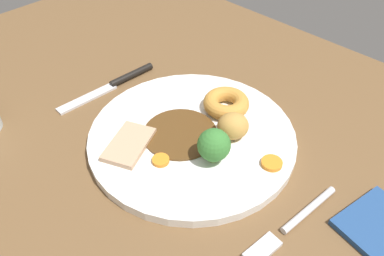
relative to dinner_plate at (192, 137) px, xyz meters
The scene contains 11 objects.
dining_table 3.57cm from the dinner_plate, 111.41° to the left, with size 120.00×84.00×3.60cm, color brown.
dinner_plate is the anchor object (origin of this frame).
gravy_pool 1.90cm from the dinner_plate, 51.56° to the left, with size 10.62×10.62×0.30cm, color #563819.
meat_slice_main 9.15cm from the dinner_plate, 61.70° to the left, with size 7.82×4.80×0.80cm, color tan.
yorkshire_pudding 7.73cm from the dinner_plate, 89.13° to the right, with size 6.99×6.99×2.32cm, color #C68938.
roast_potato_left 6.28cm from the dinner_plate, 140.74° to the right, with size 4.07×4.42×3.74cm, color #BC8C42.
carrot_coin_front 12.13cm from the dinner_plate, 165.51° to the right, with size 2.80×2.80×0.56cm, color orange.
carrot_coin_back 7.06cm from the dinner_plate, 101.70° to the left, with size 2.31×2.31×0.54cm, color orange.
broccoli_floret 6.80cm from the dinner_plate, 163.19° to the left, with size 4.38×4.38×4.95cm.
fork 18.65cm from the dinner_plate, behind, with size 2.92×15.32×0.90cm.
knife 18.78cm from the dinner_plate, ahead, with size 2.34×18.55×1.20cm.
Camera 1 is at (-27.24, 26.23, 42.58)cm, focal length 35.95 mm.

